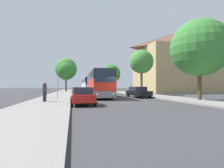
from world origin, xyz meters
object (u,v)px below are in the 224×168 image
object	(u,v)px
pedestrian_waiting_near	(45,91)
tree_left_far	(66,69)
tree_left_near	(66,71)
tree_right_near	(141,62)
parked_car_left_curb	(82,96)
bus_middle	(89,85)
parked_car_right_far	(108,89)
parked_car_right_near	(138,92)
tree_right_far	(111,74)
tree_right_mid	(199,48)
pedestrian_waiting_far	(45,90)
bus_stop_sign	(58,86)
bus_front	(99,84)

from	to	relation	value
pedestrian_waiting_near	tree_left_far	world-z (taller)	tree_left_far
tree_left_near	tree_right_near	bearing A→B (deg)	-53.59
pedestrian_waiting_near	parked_car_left_curb	bearing A→B (deg)	-111.89
parked_car_left_curb	tree_left_far	world-z (taller)	tree_left_far
bus_middle	parked_car_right_far	bearing A→B (deg)	45.27
parked_car_right_near	tree_left_near	world-z (taller)	tree_left_near
tree_left_near	tree_right_far	distance (m)	13.24
tree_right_mid	tree_right_far	bearing A→B (deg)	92.25
bus_middle	pedestrian_waiting_far	world-z (taller)	bus_middle
bus_stop_sign	tree_left_far	size ratio (longest dim) A/B	0.24
bus_front	parked_car_right_near	world-z (taller)	bus_front
parked_car_right_far	tree_left_near	world-z (taller)	tree_left_near
tree_right_far	tree_right_mid	bearing A→B (deg)	-87.75
pedestrian_waiting_far	tree_right_far	world-z (taller)	tree_right_far
pedestrian_waiting_near	tree_right_mid	size ratio (longest dim) A/B	0.22
tree_right_mid	parked_car_left_curb	bearing A→B (deg)	-175.58
parked_car_right_far	tree_right_far	world-z (taller)	tree_right_far
parked_car_left_curb	tree_right_far	size ratio (longest dim) A/B	0.52
pedestrian_waiting_near	pedestrian_waiting_far	bearing A→B (deg)	19.71
tree_left_far	tree_right_near	xyz separation A→B (m)	(13.85, -22.88, -0.68)
bus_stop_sign	tree_left_near	bearing A→B (deg)	90.28
pedestrian_waiting_near	tree_right_near	size ratio (longest dim) A/B	0.23
bus_front	parked_car_right_near	size ratio (longest dim) A/B	2.53
parked_car_left_curb	bus_middle	bearing A→B (deg)	82.83
parked_car_right_near	bus_middle	bearing A→B (deg)	-75.68
bus_stop_sign	bus_middle	bearing A→B (deg)	75.13
bus_front	pedestrian_waiting_far	xyz separation A→B (m)	(-6.63, -1.76, -0.74)
pedestrian_waiting_near	tree_left_near	world-z (taller)	tree_left_near
tree_left_far	tree_right_far	size ratio (longest dim) A/B	1.21
pedestrian_waiting_far	bus_front	bearing A→B (deg)	148.22
bus_stop_sign	tree_right_far	xyz separation A→B (m)	(12.74, 31.21, 3.66)
bus_middle	pedestrian_waiting_near	world-z (taller)	bus_middle
parked_car_left_curb	tree_right_far	bearing A→B (deg)	73.26
bus_middle	parked_car_right_near	world-z (taller)	bus_middle
parked_car_right_near	pedestrian_waiting_far	size ratio (longest dim) A/B	2.51
bus_middle	tree_right_mid	distance (m)	25.23
parked_car_right_far	tree_left_far	world-z (taller)	tree_left_far
tree_right_mid	parked_car_right_near	bearing A→B (deg)	119.80
parked_car_left_curb	parked_car_right_near	xyz separation A→B (m)	(7.86, 7.80, 0.02)
tree_left_far	pedestrian_waiting_far	bearing A→B (deg)	-92.50
parked_car_left_curb	parked_car_right_far	bearing A→B (deg)	73.83
bus_middle	parked_car_right_far	xyz separation A→B (m)	(5.51, 5.70, -1.03)
bus_stop_sign	pedestrian_waiting_near	distance (m)	3.19
parked_car_right_near	tree_right_far	world-z (taller)	tree_right_far
parked_car_left_curb	bus_front	bearing A→B (deg)	73.02
tree_left_near	tree_right_near	distance (m)	23.07
parked_car_left_curb	parked_car_right_near	bearing A→B (deg)	44.00
tree_left_far	tree_right_near	distance (m)	26.75
parked_car_right_near	bus_stop_sign	world-z (taller)	bus_stop_sign
pedestrian_waiting_near	tree_left_near	distance (m)	31.48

